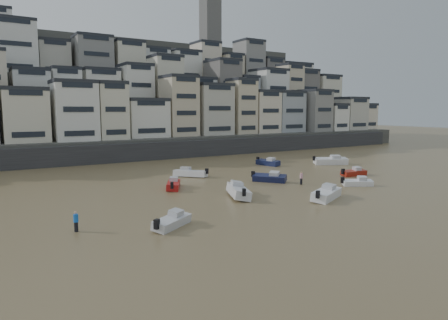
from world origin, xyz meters
TOP-DOWN VIEW (x-y plane):
  - harbor_wall at (10.00, 65.00)m, footprint 140.00×3.00m
  - hillside at (14.73, 104.84)m, footprint 141.04×66.00m
  - boat_a at (12.89, 20.89)m, footprint 6.30×4.37m
  - boat_b at (22.24, 24.36)m, footprint 4.35×3.34m
  - boat_c at (5.18, 27.12)m, footprint 4.24×6.53m
  - boat_d at (28.39, 30.20)m, footprint 4.73×1.92m
  - boat_e at (14.25, 32.86)m, footprint 4.38×5.04m
  - boat_f at (0.92, 35.63)m, footprint 3.88×5.22m
  - boat_g at (34.73, 40.86)m, footprint 6.85×4.90m
  - boat_h at (6.88, 42.59)m, footprint 5.03×5.35m
  - boat_i at (24.35, 46.11)m, footprint 2.69×5.34m
  - boat_j at (-6.29, 20.24)m, footprint 4.77×3.80m
  - person_blue at (-13.53, 23.27)m, footprint 0.44×0.44m
  - person_pink at (16.70, 29.12)m, footprint 0.44×0.44m

SIDE VIEW (x-z plane):
  - boat_b at x=22.24m, z-range 0.00..1.15m
  - boat_d at x=28.39m, z-range 0.00..1.26m
  - boat_j at x=-6.29m, z-range 0.00..1.28m
  - boat_f at x=0.92m, z-range 0.00..1.38m
  - boat_e at x=14.25m, z-range 0.00..1.38m
  - boat_i at x=24.35m, z-range 0.00..1.39m
  - boat_h at x=6.88m, z-range 0.00..1.51m
  - boat_a at x=12.89m, z-range 0.00..1.65m
  - boat_c at x=5.18m, z-range 0.00..1.70m
  - person_blue at x=-13.53m, z-range 0.00..1.74m
  - person_pink at x=16.70m, z-range 0.00..1.74m
  - boat_g at x=34.73m, z-range 0.00..1.80m
  - harbor_wall at x=10.00m, z-range 0.00..3.50m
  - hillside at x=14.73m, z-range -11.99..38.01m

